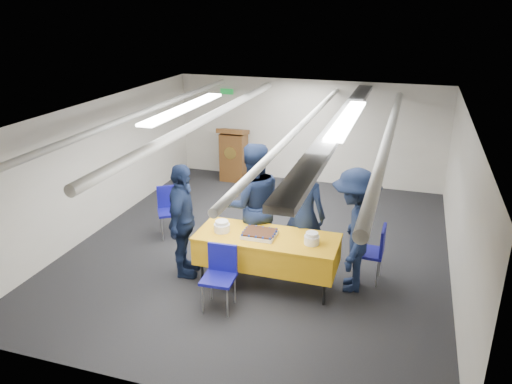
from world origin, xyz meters
The scene contains 14 objects.
ground centered at (0.00, 0.00, 0.00)m, with size 7.00×7.00×0.00m, color black.
room_shell centered at (0.09, 0.41, 1.81)m, with size 6.00×7.00×2.30m.
serving_table centered at (0.42, -1.11, 0.56)m, with size 2.03×0.82×0.77m.
sheet_cake centered at (0.32, -1.16, 0.81)m, with size 0.47×0.36×0.09m.
plate_stack_left centered at (-0.24, -1.16, 0.85)m, with size 0.23×0.23×0.16m.
plate_stack_right centered at (1.07, -1.16, 0.85)m, with size 0.21×0.21×0.17m.
podium centered at (-1.60, 3.05, 0.61)m, with size 0.62×0.53×1.25m.
chair_near centered at (-0.01, -1.82, 0.53)m, with size 0.44×0.44×0.87m.
chair_right centered at (1.88, -0.55, 0.53)m, with size 0.43×0.43×0.87m.
chair_left centered at (-1.68, -0.01, 0.53)m, with size 0.58×0.58×0.87m.
sailor_a centered at (0.82, -0.55, 0.91)m, with size 0.66×0.43×1.81m, color black.
sailor_b centered at (0.02, -0.53, 0.97)m, with size 0.94×0.73×1.94m, color black.
sailor_c centered at (-0.84, -1.21, 0.87)m, with size 1.02×0.42×1.73m, color black.
sailor_d centered at (1.59, -0.84, 0.90)m, with size 1.16×0.66×1.79m, color black.
Camera 1 is at (2.20, -7.21, 3.86)m, focal length 35.00 mm.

